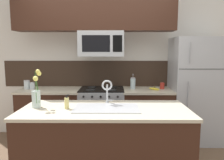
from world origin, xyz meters
name	(u,v)px	position (x,y,z in m)	size (l,w,h in m)	color
rear_partition	(119,65)	(0.30, 1.28, 1.30)	(5.20, 0.10, 2.60)	silver
splash_band	(103,74)	(0.00, 1.22, 1.15)	(3.66, 0.01, 0.48)	#332319
back_counter_left	(51,115)	(-0.90, 0.90, 0.46)	(1.07, 0.65, 0.91)	#381E14
back_counter_right	(147,115)	(0.79, 0.90, 0.46)	(0.86, 0.65, 0.91)	#381E14
stove_range	(102,114)	(0.00, 0.90, 0.46)	(0.76, 0.64, 0.93)	#A8AAAF
microwave	(101,44)	(0.00, 0.88, 1.69)	(0.74, 0.40, 0.41)	#A8AAAF
upper_cabinet_band	(95,13)	(-0.10, 0.85, 2.20)	(2.63, 0.34, 0.60)	#381E14
refrigerator	(195,90)	(1.63, 0.92, 0.90)	(0.85, 0.74, 1.80)	#A8AAAF
storage_jar_tall	(27,85)	(-1.32, 0.94, 0.99)	(0.10, 0.10, 0.15)	silver
storage_jar_medium	(32,86)	(-1.21, 0.91, 0.97)	(0.09, 0.09, 0.12)	silver
banana_bunch	(155,89)	(0.91, 0.84, 0.93)	(0.19, 0.12, 0.08)	yellow
french_press	(133,83)	(0.55, 0.96, 1.01)	(0.09, 0.09, 0.27)	silver
coffee_tin	(162,86)	(1.06, 0.95, 0.97)	(0.08, 0.08, 0.11)	#B22D23
island_counter	(105,145)	(0.10, -0.35, 0.46)	(1.96, 0.85, 0.91)	#381E14
kitchen_sink	(107,114)	(0.13, -0.35, 0.84)	(0.76, 0.44, 0.16)	#ADAFB5
sink_faucet	(107,88)	(0.13, -0.13, 1.11)	(0.14, 0.14, 0.31)	#B7BABF
dish_soap_bottle	(67,103)	(-0.34, -0.37, 0.98)	(0.06, 0.05, 0.16)	#DBCC75
flower_vase	(36,96)	(-0.70, -0.31, 1.05)	(0.12, 0.18, 0.46)	silver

